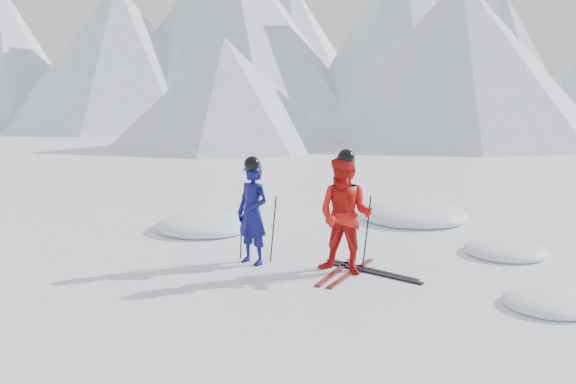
% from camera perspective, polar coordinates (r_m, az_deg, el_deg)
% --- Properties ---
extents(ground, '(160.00, 160.00, 0.00)m').
position_cam_1_polar(ground, '(9.57, 8.45, -7.73)').
color(ground, white).
rests_on(ground, ground).
extents(skier_blue, '(0.69, 0.54, 1.67)m').
position_cam_1_polar(skier_blue, '(9.94, -3.34, -2.05)').
color(skier_blue, '#0E0F54').
rests_on(skier_blue, ground).
extents(skier_red, '(0.89, 0.69, 1.83)m').
position_cam_1_polar(skier_red, '(9.42, 5.37, -2.19)').
color(skier_red, red).
rests_on(skier_red, ground).
extents(pole_blue_left, '(0.11, 0.08, 1.11)m').
position_cam_1_polar(pole_blue_left, '(10.27, -4.37, -3.27)').
color(pole_blue_left, black).
rests_on(pole_blue_left, ground).
extents(pole_blue_right, '(0.11, 0.07, 1.11)m').
position_cam_1_polar(pole_blue_right, '(10.09, -1.38, -3.47)').
color(pole_blue_right, black).
rests_on(pole_blue_right, ground).
extents(pole_red_left, '(0.12, 0.10, 1.22)m').
position_cam_1_polar(pole_red_left, '(9.82, 4.23, -3.53)').
color(pole_red_left, black).
rests_on(pole_red_left, ground).
extents(pole_red_right, '(0.12, 0.09, 1.22)m').
position_cam_1_polar(pole_red_right, '(9.52, 7.35, -3.98)').
color(pole_red_right, black).
rests_on(pole_red_right, ground).
extents(ski_worn_left, '(0.15, 1.70, 0.03)m').
position_cam_1_polar(ski_worn_left, '(9.68, 4.62, -7.37)').
color(ski_worn_left, black).
rests_on(ski_worn_left, ground).
extents(ski_worn_right, '(0.15, 1.70, 0.03)m').
position_cam_1_polar(ski_worn_right, '(9.60, 5.96, -7.53)').
color(ski_worn_right, black).
rests_on(ski_worn_right, ground).
extents(ski_loose_a, '(1.66, 0.56, 0.03)m').
position_cam_1_polar(ski_loose_a, '(9.81, 7.72, -7.20)').
color(ski_loose_a, black).
rests_on(ski_loose_a, ground).
extents(ski_loose_b, '(1.67, 0.51, 0.03)m').
position_cam_1_polar(ski_loose_b, '(9.64, 8.00, -7.50)').
color(ski_loose_b, black).
rests_on(ski_loose_b, ground).
extents(snow_lumps, '(8.22, 6.44, 0.52)m').
position_cam_1_polar(snow_lumps, '(12.62, 6.81, -3.51)').
color(snow_lumps, white).
rests_on(snow_lumps, ground).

